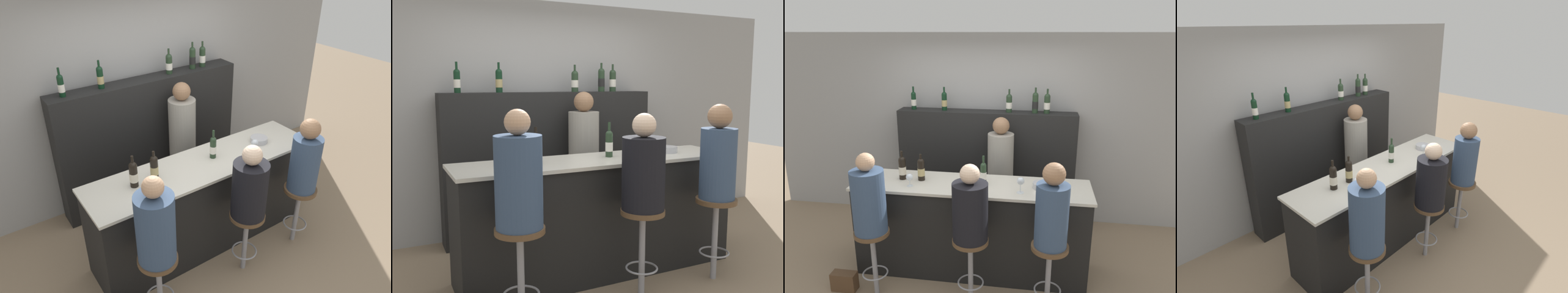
% 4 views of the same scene
% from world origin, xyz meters
% --- Properties ---
extents(ground_plane, '(16.00, 16.00, 0.00)m').
position_xyz_m(ground_plane, '(0.00, 0.00, 0.00)').
color(ground_plane, '#8C755B').
extents(wall_back, '(6.40, 0.05, 2.60)m').
position_xyz_m(wall_back, '(0.00, 1.68, 1.30)').
color(wall_back, '#9E9E9E').
rests_on(wall_back, ground_plane).
extents(bar_counter, '(2.54, 0.63, 1.04)m').
position_xyz_m(bar_counter, '(0.00, 0.30, 0.52)').
color(bar_counter, black).
rests_on(bar_counter, ground_plane).
extents(back_bar_cabinet, '(2.37, 0.28, 1.60)m').
position_xyz_m(back_bar_cabinet, '(0.00, 1.46, 0.80)').
color(back_bar_cabinet, black).
rests_on(back_bar_cabinet, ground_plane).
extents(wine_bottle_counter_0, '(0.08, 0.08, 0.32)m').
position_xyz_m(wine_bottle_counter_0, '(-0.78, 0.34, 1.17)').
color(wine_bottle_counter_0, black).
rests_on(wine_bottle_counter_0, bar_counter).
extents(wine_bottle_counter_1, '(0.08, 0.08, 0.30)m').
position_xyz_m(wine_bottle_counter_1, '(-0.56, 0.34, 1.17)').
color(wine_bottle_counter_1, black).
rests_on(wine_bottle_counter_1, bar_counter).
extents(wine_bottle_counter_2, '(0.07, 0.07, 0.31)m').
position_xyz_m(wine_bottle_counter_2, '(0.13, 0.34, 1.16)').
color(wine_bottle_counter_2, '#233823').
rests_on(wine_bottle_counter_2, bar_counter).
extents(wine_bottle_backbar_0, '(0.07, 0.07, 0.31)m').
position_xyz_m(wine_bottle_backbar_0, '(-0.99, 1.46, 1.72)').
color(wine_bottle_backbar_0, black).
rests_on(wine_bottle_backbar_0, back_bar_cabinet).
extents(wine_bottle_backbar_1, '(0.07, 0.07, 0.31)m').
position_xyz_m(wine_bottle_backbar_1, '(-0.56, 1.46, 1.72)').
color(wine_bottle_backbar_1, black).
rests_on(wine_bottle_backbar_1, back_bar_cabinet).
extents(wine_bottle_backbar_2, '(0.08, 0.08, 0.30)m').
position_xyz_m(wine_bottle_backbar_2, '(0.30, 1.46, 1.72)').
color(wine_bottle_backbar_2, '#233823').
rests_on(wine_bottle_backbar_2, back_bar_cabinet).
extents(wine_bottle_backbar_3, '(0.08, 0.08, 0.33)m').
position_xyz_m(wine_bottle_backbar_3, '(0.63, 1.46, 1.73)').
color(wine_bottle_backbar_3, '#233823').
rests_on(wine_bottle_backbar_3, back_bar_cabinet).
extents(wine_bottle_backbar_4, '(0.08, 0.08, 0.32)m').
position_xyz_m(wine_bottle_backbar_4, '(0.78, 1.46, 1.73)').
color(wine_bottle_backbar_4, '#233823').
rests_on(wine_bottle_backbar_4, back_bar_cabinet).
extents(wine_glass_0, '(0.07, 0.07, 0.14)m').
position_xyz_m(wine_glass_0, '(-0.63, 0.15, 1.13)').
color(wine_glass_0, silver).
rests_on(wine_glass_0, bar_counter).
extents(wine_glass_1, '(0.08, 0.08, 0.17)m').
position_xyz_m(wine_glass_1, '(0.53, 0.15, 1.16)').
color(wine_glass_1, silver).
rests_on(wine_glass_1, bar_counter).
extents(metal_bowl, '(0.19, 0.19, 0.06)m').
position_xyz_m(metal_bowl, '(0.74, 0.31, 1.07)').
color(metal_bowl, '#B7B7BC').
rests_on(metal_bowl, bar_counter).
extents(bar_stool_left, '(0.35, 0.35, 0.72)m').
position_xyz_m(bar_stool_left, '(-0.90, -0.28, 0.55)').
color(bar_stool_left, gray).
rests_on(bar_stool_left, ground_plane).
extents(guest_seated_left, '(0.32, 0.32, 0.81)m').
position_xyz_m(guest_seated_left, '(-0.90, -0.28, 1.07)').
color(guest_seated_left, '#334766').
rests_on(guest_seated_left, bar_stool_left).
extents(bar_stool_middle, '(0.35, 0.35, 0.72)m').
position_xyz_m(bar_stool_middle, '(0.09, -0.28, 0.55)').
color(bar_stool_middle, gray).
rests_on(bar_stool_middle, ground_plane).
extents(guest_seated_middle, '(0.33, 0.33, 0.75)m').
position_xyz_m(guest_seated_middle, '(0.09, -0.28, 1.04)').
color(guest_seated_middle, black).
rests_on(guest_seated_middle, bar_stool_middle).
extents(bar_stool_right, '(0.35, 0.35, 0.72)m').
position_xyz_m(bar_stool_right, '(0.84, -0.28, 0.55)').
color(bar_stool_right, gray).
rests_on(bar_stool_right, ground_plane).
extents(guest_seated_right, '(0.30, 0.30, 0.80)m').
position_xyz_m(guest_seated_right, '(0.84, -0.28, 1.07)').
color(guest_seated_right, '#334766').
rests_on(guest_seated_right, bar_stool_right).
extents(bartender, '(0.32, 0.32, 1.61)m').
position_xyz_m(bartender, '(0.23, 1.09, 0.75)').
color(bartender, gray).
rests_on(bartender, ground_plane).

